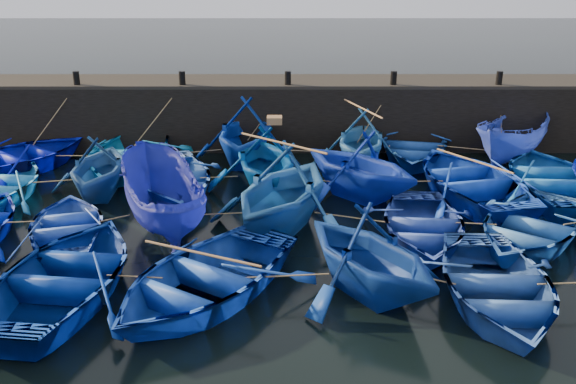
{
  "coord_description": "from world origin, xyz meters",
  "views": [
    {
      "loc": [
        -0.01,
        -14.56,
        7.49
      ],
      "look_at": [
        0.0,
        3.2,
        0.7
      ],
      "focal_mm": 40.0,
      "sensor_mm": 36.0,
      "label": 1
    }
  ],
  "objects": [
    {
      "name": "boat_8",
      "position": [
        -3.72,
        4.87,
        0.53
      ],
      "size": [
        4.83,
        5.9,
        1.07
      ],
      "primitive_type": "imported",
      "rotation": [
        0.0,
        0.0,
        0.25
      ],
      "color": "blue",
      "rests_on": "ground"
    },
    {
      "name": "boat_12",
      "position": [
        8.49,
        4.7,
        0.59
      ],
      "size": [
        4.43,
        5.93,
        1.18
      ],
      "primitive_type": "imported",
      "rotation": [
        0.0,
        0.0,
        3.07
      ],
      "color": "#0D4DA1",
      "rests_on": "ground"
    },
    {
      "name": "bollard_2",
      "position": [
        0.0,
        9.6,
        2.87
      ],
      "size": [
        0.24,
        0.24,
        0.5
      ],
      "primitive_type": "cylinder",
      "color": "black",
      "rests_on": "quay_top"
    },
    {
      "name": "boat_7",
      "position": [
        -5.98,
        4.69,
        1.03
      ],
      "size": [
        3.49,
        4.01,
        2.06
      ],
      "primitive_type": "imported",
      "rotation": [
        0.0,
        0.0,
        3.17
      ],
      "color": "navy",
      "rests_on": "ground"
    },
    {
      "name": "loose_oars",
      "position": [
        1.6,
        3.09,
        1.78
      ],
      "size": [
        10.01,
        11.51,
        1.47
      ],
      "color": "#99724C",
      "rests_on": "ground"
    },
    {
      "name": "bollard_1",
      "position": [
        -4.0,
        9.6,
        2.87
      ],
      "size": [
        0.24,
        0.24,
        0.5
      ],
      "primitive_type": "cylinder",
      "color": "black",
      "rests_on": "quay_top"
    },
    {
      "name": "boat_18",
      "position": [
        6.49,
        1.14,
        0.52
      ],
      "size": [
        5.92,
        6.21,
        1.05
      ],
      "primitive_type": "imported",
      "rotation": [
        0.0,
        0.0,
        -0.64
      ],
      "color": "#2053A2",
      "rests_on": "ground"
    },
    {
      "name": "boat_11",
      "position": [
        5.83,
        4.57,
        0.6
      ],
      "size": [
        5.29,
        6.55,
        1.2
      ],
      "primitive_type": "imported",
      "rotation": [
        0.0,
        0.0,
        3.36
      ],
      "color": "#082B95",
      "rests_on": "ground"
    },
    {
      "name": "boat_16",
      "position": [
        -0.15,
        1.99,
        1.27
      ],
      "size": [
        5.74,
        6.09,
        2.54
      ],
      "primitive_type": "imported",
      "rotation": [
        0.0,
        0.0,
        -0.41
      ],
      "color": "#195190",
      "rests_on": "ground"
    },
    {
      "name": "boat_1",
      "position": [
        -5.75,
        7.2,
        0.59
      ],
      "size": [
        4.48,
        5.96,
        1.17
      ],
      "primitive_type": "imported",
      "rotation": [
        0.0,
        0.0,
        -0.08
      ],
      "color": "blue",
      "rests_on": "ground"
    },
    {
      "name": "wooden_crate",
      "position": [
        -0.42,
        5.03,
        2.42
      ],
      "size": [
        0.48,
        0.43,
        0.22
      ],
      "primitive_type": "cube",
      "color": "brown",
      "rests_on": "boat_9"
    },
    {
      "name": "boat_10",
      "position": [
        2.27,
        4.5,
        1.14
      ],
      "size": [
        5.71,
        5.72,
        2.29
      ],
      "primitive_type": "imported",
      "rotation": [
        0.0,
        0.0,
        3.91
      ],
      "color": "#0A269F",
      "rests_on": "ground"
    },
    {
      "name": "boat_9",
      "position": [
        -0.72,
        5.03,
        1.15
      ],
      "size": [
        4.5,
        4.99,
        2.31
      ],
      "primitive_type": "imported",
      "rotation": [
        0.0,
        0.0,
        3.32
      ],
      "color": "navy",
      "rests_on": "ground"
    },
    {
      "name": "bollard_4",
      "position": [
        8.0,
        9.6,
        2.87
      ],
      "size": [
        0.24,
        0.24,
        0.5
      ],
      "primitive_type": "cylinder",
      "color": "black",
      "rests_on": "quay_top"
    },
    {
      "name": "boat_3",
      "position": [
        2.63,
        7.62,
        1.07
      ],
      "size": [
        4.1,
        4.57,
        2.14
      ],
      "primitive_type": "imported",
      "rotation": [
        0.0,
        0.0,
        -0.16
      ],
      "color": "#2867AF",
      "rests_on": "ground"
    },
    {
      "name": "boat_4",
      "position": [
        4.71,
        8.46,
        0.54
      ],
      "size": [
        4.74,
        5.87,
        1.08
      ],
      "primitive_type": "imported",
      "rotation": [
        0.0,
        0.0,
        -0.22
      ],
      "color": "navy",
      "rests_on": "ground"
    },
    {
      "name": "boat_14",
      "position": [
        -5.98,
        1.37,
        0.43
      ],
      "size": [
        3.97,
        4.82,
        0.87
      ],
      "primitive_type": "imported",
      "rotation": [
        0.0,
        0.0,
        3.4
      ],
      "color": "blue",
      "rests_on": "ground"
    },
    {
      "name": "boat_2",
      "position": [
        -1.55,
        7.95,
        1.23
      ],
      "size": [
        4.32,
        4.92,
        2.47
      ],
      "primitive_type": "imported",
      "rotation": [
        0.0,
        0.0,
        -0.06
      ],
      "color": "navy",
      "rests_on": "ground"
    },
    {
      "name": "quay_wall",
      "position": [
        0.0,
        10.5,
        1.25
      ],
      "size": [
        26.0,
        2.5,
        2.5
      ],
      "primitive_type": "cube",
      "color": "black",
      "rests_on": "ground"
    },
    {
      "name": "boat_17",
      "position": [
        3.64,
        1.28,
        0.48
      ],
      "size": [
        3.75,
        4.93,
        0.96
      ],
      "primitive_type": "imported",
      "rotation": [
        0.0,
        0.0,
        -0.1
      ],
      "color": "navy",
      "rests_on": "ground"
    },
    {
      "name": "boat_21",
      "position": [
        -5.01,
        -1.68,
        0.57
      ],
      "size": [
        4.63,
        6.0,
        1.15
      ],
      "primitive_type": "imported",
      "rotation": [
        0.0,
        0.0,
        3.02
      ],
      "color": "navy",
      "rests_on": "ground"
    },
    {
      "name": "boat_6",
      "position": [
        -9.08,
        4.4,
        0.48
      ],
      "size": [
        3.7,
        4.89,
        0.96
      ],
      "primitive_type": "imported",
      "rotation": [
        0.0,
        0.0,
        3.05
      ],
      "color": "blue",
      "rests_on": "ground"
    },
    {
      "name": "quay_top",
      "position": [
        0.0,
        10.5,
        2.56
      ],
      "size": [
        26.0,
        2.5,
        0.12
      ],
      "primitive_type": "cube",
      "color": "black",
      "rests_on": "quay_wall"
    },
    {
      "name": "boat_23",
      "position": [
        1.83,
        -1.62,
        1.1
      ],
      "size": [
        5.33,
        5.47,
        2.2
      ],
      "primitive_type": "imported",
      "rotation": [
        0.0,
        0.0,
        0.6
      ],
      "color": "navy",
      "rests_on": "ground"
    },
    {
      "name": "ground",
      "position": [
        0.0,
        0.0,
        0.0
      ],
      "size": [
        120.0,
        120.0,
        0.0
      ],
      "primitive_type": "plane",
      "color": "black",
      "rests_on": "ground"
    },
    {
      "name": "boat_0",
      "position": [
        -9.56,
        7.22,
        0.54
      ],
      "size": [
        6.19,
        6.36,
        1.08
      ],
      "primitive_type": "imported",
      "rotation": [
        0.0,
        0.0,
        2.44
      ],
      "color": "#000997",
      "rests_on": "ground"
    },
    {
      "name": "bollard_0",
      "position": [
        -8.0,
        9.6,
        2.87
      ],
      "size": [
        0.24,
        0.24,
        0.5
      ],
      "primitive_type": "cylinder",
      "color": "black",
      "rests_on": "quay_top"
    },
    {
      "name": "boat_15",
      "position": [
        -3.49,
        1.81,
        1.02
      ],
      "size": [
        3.72,
        5.62,
        2.03
      ],
      "primitive_type": "imported",
      "rotation": [
        0.0,
        0.0,
        3.5
      ],
      "color": "navy",
      "rests_on": "ground"
    },
    {
      "name": "boat_24",
      "position": [
        4.6,
        -2.1,
        0.52
      ],
      "size": [
        3.85,
        5.22,
        1.05
      ],
      "primitive_type": "imported",
      "rotation": [
        0.0,
        0.0,
        -0.05
      ],
      "color": "#224990",
      "rests_on": "ground"
    },
    {
      "name": "boat_5",
      "position": [
        8.2,
        7.86,
        0.95
      ],
      "size": [
        4.45,
        5.0,
        1.89
      ],
      "primitive_type": "imported",
      "rotation": [
        0.0,
        0.0,
        -0.66
      ],
      "color": "#3047BE",
      "rests_on": "ground"
    },
    {
      "name": "mooring_ropes",
      "position": [
        -0.01,
        5.03,
        0.88
      ],
      "size": [
        18.2,
        11.8,
        2.1
      ],
      "color": "tan",
      "rests_on": "ground"
    },
    {
      "name": "boat_22",
      "position": [
        -1.93,
        -1.81,
        0.57
      ],
      "size": [
        6.24,
        6.7,
        1.13
      ],
      "primitive_type": "imported",
      "rotation": [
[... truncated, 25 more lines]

